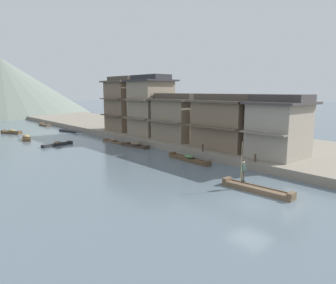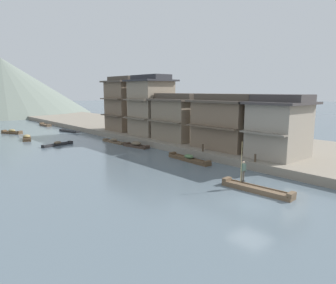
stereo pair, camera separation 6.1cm
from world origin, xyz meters
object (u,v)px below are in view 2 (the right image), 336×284
Objects in this scene: boat_crossing_west at (45,125)px; mooring_post_dock_near at (255,158)px; boat_moored_third at (189,159)px; boat_midriver_upstream at (114,141)px; boat_moored_nearest at (58,144)px; house_waterfront_tall at (178,117)px; house_waterfront_far at (125,104)px; house_waterfront_narrow at (151,106)px; house_waterfront_second at (226,122)px; boat_midriver_drifting at (12,132)px; boat_upstream_distant at (27,138)px; boat_moored_second at (136,145)px; boat_moored_far at (70,131)px; mooring_post_dock_mid at (203,148)px; house_waterfront_nearest at (279,127)px; boatman_person at (243,168)px; boat_foreground_poled at (256,189)px.

mooring_post_dock_near is at bearing -87.69° from boat_crossing_west.
boat_moored_third reaches higher than boat_midriver_upstream.
house_waterfront_tall reaches higher than boat_moored_nearest.
house_waterfront_tall is 0.79× the size of house_waterfront_far.
house_waterfront_narrow is (5.62, 13.78, 4.86)m from boat_moored_third.
boat_moored_third is 0.76× the size of house_waterfront_second.
boat_midriver_drifting is 8.69m from boat_upstream_distant.
boat_moored_second is at bearing -60.30° from boat_upstream_distant.
boat_moored_far is 31.12m from house_waterfront_second.
house_waterfront_far is at bearing 80.22° from mooring_post_dock_mid.
mooring_post_dock_near is (-3.56, -27.22, -3.94)m from house_waterfront_far.
boat_moored_nearest is 25.69m from boat_crossing_west.
boat_moored_second is 18.05m from boat_upstream_distant.
boat_moored_second is at bearing -47.36° from boat_moored_nearest.
boat_moored_far is 37.42m from house_waterfront_nearest.
boat_midriver_upstream is (-0.38, 4.95, -0.10)m from boat_moored_second.
boat_upstream_distant is 0.95× the size of boat_crossing_west.
house_waterfront_second is at bearing -55.92° from boat_moored_nearest.
house_waterfront_narrow is (0.23, 6.22, 1.30)m from house_waterfront_tall.
boatman_person reaches higher than boat_moored_third.
boat_moored_nearest is 0.72× the size of house_waterfront_nearest.
boatman_person is 0.44× the size of house_waterfront_tall.
boat_upstream_distant is 0.48× the size of house_waterfront_far.
house_waterfront_nearest is 0.81× the size of house_waterfront_second.
boat_foreground_poled is 1.38× the size of boat_moored_second.
boat_moored_far is at bearing -28.39° from boat_midriver_drifting.
boat_moored_far is 36.72m from mooring_post_dock_near.
boat_upstream_distant is at bearing 139.72° from house_waterfront_narrow.
house_waterfront_narrow is 11.89× the size of mooring_post_dock_near.
mooring_post_dock_mid is at bearing 175.39° from house_waterfront_second.
boat_midriver_upstream is (-0.01, 15.08, -0.03)m from boat_moored_third.
house_waterfront_narrow is at bearing 80.02° from mooring_post_dock_near.
boat_moored_nearest is at bearing -119.46° from boat_moored_far.
boat_midriver_upstream reaches higher than boat_crossing_west.
house_waterfront_narrow is 14.86m from mooring_post_dock_mid.
boat_upstream_distant is (-5.36, 36.09, 0.12)m from boat_foreground_poled.
boat_midriver_drifting is at bearing 117.20° from house_waterfront_tall.
boat_midriver_drifting is 43.76m from house_waterfront_nearest.
boat_upstream_distant is at bearing -116.87° from boat_crossing_west.
boat_moored_nearest is 6.07× the size of mooring_post_dock_near.
boat_midriver_upstream is (6.90, -2.96, 0.00)m from boat_moored_nearest.
house_waterfront_narrow is 1.00× the size of house_waterfront_far.
house_waterfront_tall is (-0.15, 7.94, 0.01)m from house_waterfront_second.
mooring_post_dock_near reaches higher than boat_moored_nearest.
boat_moored_far is at bearing 94.14° from mooring_post_dock_mid.
house_waterfront_narrow reaches higher than boat_moored_third.
boat_foreground_poled is at bearing -105.90° from house_waterfront_far.
boat_moored_far is at bearing 26.52° from boat_upstream_distant.
mooring_post_dock_mid is at bearing -82.36° from boat_midriver_upstream.
boat_moored_far is 12.77m from boat_crossing_west.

